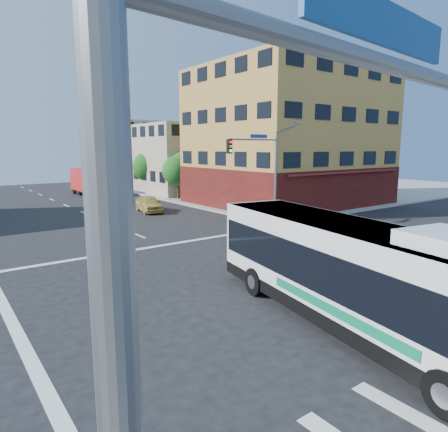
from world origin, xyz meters
TOP-DOWN VIEW (x-y plane):
  - ground at (0.00, 0.00)m, footprint 120.00×120.00m
  - sidewalk_ne at (35.00, 35.00)m, footprint 50.00×50.00m
  - corner_building_ne at (19.99, 18.48)m, footprint 18.10×15.44m
  - building_east_near at (16.98, 33.98)m, footprint 12.06×10.06m
  - building_east_far at (16.98, 47.98)m, footprint 12.06×10.06m
  - signal_mast_ne at (9.08, 10.62)m, footprint 7.91×1.13m
  - signal_mast_sw at (-9.08, -10.64)m, footprint 7.91×1.01m
  - street_tree_a at (11.90, 27.92)m, footprint 3.60×3.60m
  - street_tree_b at (11.90, 35.92)m, footprint 3.80×3.80m
  - street_tree_c at (11.90, 43.92)m, footprint 3.40×3.40m
  - street_tree_d at (11.90, 51.92)m, footprint 4.00×4.00m
  - transit_bus at (-0.40, -4.75)m, footprint 5.17×13.59m
  - box_truck at (4.89, 39.08)m, footprint 2.26×7.33m
  - parked_car at (5.17, 21.98)m, footprint 2.65×4.80m

SIDE VIEW (x-z plane):
  - ground at x=0.00m, z-range 0.00..0.00m
  - sidewalk_ne at x=35.00m, z-range 0.00..0.15m
  - parked_car at x=5.17m, z-range 0.00..1.54m
  - box_truck at x=4.89m, z-range -0.05..3.24m
  - transit_bus at x=-0.40m, z-range -0.04..3.89m
  - street_tree_c at x=11.90m, z-range 0.82..6.11m
  - street_tree_a at x=11.90m, z-range 0.83..6.35m
  - street_tree_b at x=11.90m, z-range 0.85..6.65m
  - street_tree_d at x=11.90m, z-range 0.87..6.90m
  - building_east_near at x=16.98m, z-range 0.01..9.01m
  - signal_mast_ne at x=9.08m, z-range 0.95..9.02m
  - signal_mast_sw at x=-9.08m, z-range 0.95..9.02m
  - building_east_far at x=16.98m, z-range 0.01..10.01m
  - corner_building_ne at x=19.99m, z-range -1.11..12.89m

